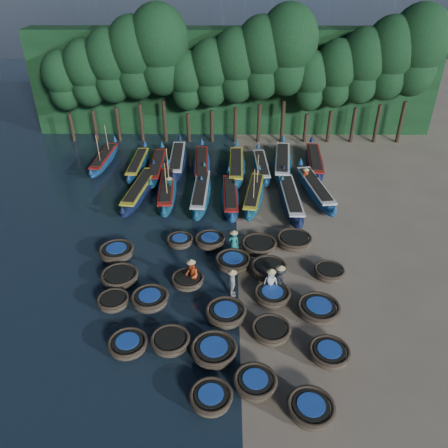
{
  "coord_description": "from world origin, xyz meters",
  "views": [
    {
      "loc": [
        -0.63,
        -21.36,
        16.0
      ],
      "look_at": [
        -0.85,
        2.26,
        1.3
      ],
      "focal_mm": 35.0,
      "sensor_mm": 36.0,
      "label": 1
    }
  ],
  "objects_px": {
    "long_boat_11": "(157,167)",
    "fisherman_5": "(170,187)",
    "long_boat_4": "(201,193)",
    "long_boat_17": "(314,162)",
    "long_boat_2": "(140,190)",
    "long_boat_3": "(167,190)",
    "long_boat_10": "(138,164)",
    "coracle_9": "(329,353)",
    "coracle_11": "(150,299)",
    "fisherman_6": "(305,177)",
    "coracle_2": "(211,398)",
    "coracle_20": "(117,252)",
    "long_boat_12": "(177,160)",
    "long_boat_6": "(254,195)",
    "coracle_12": "(226,314)",
    "coracle_7": "(214,351)",
    "fisherman_2": "(192,274)",
    "coracle_8": "(271,331)",
    "coracle_18": "(269,270)",
    "coracle_21": "(180,241)",
    "fisherman_0": "(271,281)",
    "coracle_6": "(170,342)",
    "long_boat_13": "(202,164)",
    "long_boat_14": "(236,166)",
    "coracle_4": "(311,409)",
    "long_boat_15": "(261,167)",
    "coracle_10": "(113,301)",
    "long_boat_9": "(104,159)",
    "fisherman_1": "(234,243)",
    "coracle_14": "(318,310)",
    "coracle_17": "(233,262)",
    "long_boat_5": "(230,196)",
    "fisherman_4": "(232,283)",
    "fisherman_3": "(280,279)",
    "long_boat_7": "(290,199)",
    "long_boat_16": "(282,162)",
    "coracle_15": "(120,277)",
    "coracle_13": "(272,295)",
    "coracle_19": "(329,272)",
    "long_boat_8": "(315,189)",
    "coracle_3": "(255,383)",
    "coracle_23": "(259,246)",
    "coracle_16": "(188,280)"
  },
  "relations": [
    {
      "from": "coracle_9",
      "to": "coracle_11",
      "type": "height_order",
      "value": "coracle_11"
    },
    {
      "from": "coracle_14",
      "to": "coracle_17",
      "type": "xyz_separation_m",
      "value": [
        -4.36,
        4.04,
        -0.01
      ]
    },
    {
      "from": "long_boat_7",
      "to": "fisherman_2",
      "type": "height_order",
      "value": "fisherman_2"
    },
    {
      "from": "coracle_4",
      "to": "long_boat_15",
      "type": "xyz_separation_m",
      "value": [
        -0.49,
        23.23,
        0.09
      ]
    },
    {
      "from": "coracle_21",
      "to": "coracle_13",
      "type": "bearing_deg",
      "value": -43.63
    },
    {
      "from": "long_boat_3",
      "to": "long_boat_10",
      "type": "relative_size",
      "value": 1.09
    },
    {
      "from": "coracle_6",
      "to": "coracle_23",
      "type": "distance_m",
      "value": 9.22
    },
    {
      "from": "coracle_13",
      "to": "long_boat_12",
      "type": "height_order",
      "value": "long_boat_12"
    },
    {
      "from": "long_boat_6",
      "to": "coracle_20",
      "type": "bearing_deg",
      "value": -130.66
    },
    {
      "from": "coracle_4",
      "to": "long_boat_11",
      "type": "relative_size",
      "value": 0.28
    },
    {
      "from": "long_boat_2",
      "to": "coracle_7",
      "type": "bearing_deg",
      "value": -61.56
    },
    {
      "from": "coracle_18",
      "to": "long_boat_14",
      "type": "relative_size",
      "value": 0.3
    },
    {
      "from": "long_boat_17",
      "to": "fisherman_3",
      "type": "xyz_separation_m",
      "value": [
        -4.68,
        -16.54,
        0.32
      ]
    },
    {
      "from": "long_boat_3",
      "to": "fisherman_6",
      "type": "height_order",
      "value": "long_boat_3"
    },
    {
      "from": "long_boat_9",
      "to": "long_boat_14",
      "type": "bearing_deg",
      "value": -4.94
    },
    {
      "from": "coracle_3",
      "to": "coracle_8",
      "type": "distance_m",
      "value": 3.17
    },
    {
      "from": "long_boat_13",
      "to": "long_boat_16",
      "type": "bearing_deg",
      "value": 0.17
    },
    {
      "from": "coracle_20",
      "to": "long_boat_3",
      "type": "relative_size",
      "value": 0.28
    },
    {
      "from": "coracle_20",
      "to": "long_boat_12",
      "type": "relative_size",
      "value": 0.26
    },
    {
      "from": "coracle_14",
      "to": "fisherman_0",
      "type": "distance_m",
      "value": 2.94
    },
    {
      "from": "coracle_10",
      "to": "long_boat_15",
      "type": "bearing_deg",
      "value": 62.28
    },
    {
      "from": "long_boat_17",
      "to": "long_boat_2",
      "type": "bearing_deg",
      "value": -153.81
    },
    {
      "from": "coracle_11",
      "to": "coracle_12",
      "type": "bearing_deg",
      "value": -14.77
    },
    {
      "from": "long_boat_11",
      "to": "long_boat_15",
      "type": "distance_m",
      "value": 8.9
    },
    {
      "from": "coracle_21",
      "to": "fisherman_0",
      "type": "xyz_separation_m",
      "value": [
        5.39,
        -4.55,
        0.49
      ]
    },
    {
      "from": "coracle_14",
      "to": "coracle_16",
      "type": "relative_size",
      "value": 1.3
    },
    {
      "from": "coracle_8",
      "to": "coracle_18",
      "type": "bearing_deg",
      "value": 86.81
    },
    {
      "from": "long_boat_9",
      "to": "fisherman_1",
      "type": "height_order",
      "value": "long_boat_9"
    },
    {
      "from": "long_boat_3",
      "to": "long_boat_10",
      "type": "bearing_deg",
      "value": 118.41
    },
    {
      "from": "coracle_18",
      "to": "fisherman_1",
      "type": "height_order",
      "value": "fisherman_1"
    },
    {
      "from": "coracle_2",
      "to": "long_boat_11",
      "type": "distance_m",
      "value": 23.18
    },
    {
      "from": "long_boat_16",
      "to": "coracle_15",
      "type": "bearing_deg",
      "value": -118.12
    },
    {
      "from": "coracle_21",
      "to": "long_boat_15",
      "type": "distance_m",
      "value": 12.64
    },
    {
      "from": "coracle_6",
      "to": "long_boat_3",
      "type": "height_order",
      "value": "long_boat_3"
    },
    {
      "from": "coracle_7",
      "to": "fisherman_2",
      "type": "distance_m",
      "value": 5.21
    },
    {
      "from": "long_boat_7",
      "to": "long_boat_13",
      "type": "bearing_deg",
      "value": 137.02
    },
    {
      "from": "long_boat_6",
      "to": "long_boat_16",
      "type": "height_order",
      "value": "long_boat_6"
    },
    {
      "from": "fisherman_2",
      "to": "long_boat_4",
      "type": "bearing_deg",
      "value": 168.77
    },
    {
      "from": "long_boat_4",
      "to": "long_boat_11",
      "type": "distance_m",
      "value": 6.19
    },
    {
      "from": "coracle_7",
      "to": "long_boat_8",
      "type": "bearing_deg",
      "value": 65.35
    },
    {
      "from": "coracle_13",
      "to": "coracle_20",
      "type": "height_order",
      "value": "coracle_20"
    },
    {
      "from": "long_boat_17",
      "to": "fisherman_5",
      "type": "bearing_deg",
      "value": -150.37
    },
    {
      "from": "long_boat_6",
      "to": "fisherman_6",
      "type": "bearing_deg",
      "value": 38.97
    },
    {
      "from": "long_boat_4",
      "to": "fisherman_6",
      "type": "relative_size",
      "value": 4.74
    },
    {
      "from": "long_boat_11",
      "to": "fisherman_5",
      "type": "relative_size",
      "value": 4.54
    },
    {
      "from": "coracle_10",
      "to": "fisherman_4",
      "type": "distance_m",
      "value": 6.38
    },
    {
      "from": "long_boat_5",
      "to": "long_boat_11",
      "type": "height_order",
      "value": "long_boat_11"
    },
    {
      "from": "long_boat_3",
      "to": "coracle_19",
      "type": "bearing_deg",
      "value": -47.23
    },
    {
      "from": "coracle_19",
      "to": "long_boat_8",
      "type": "distance_m",
      "value": 10.13
    },
    {
      "from": "coracle_6",
      "to": "long_boat_13",
      "type": "bearing_deg",
      "value": 88.76
    }
  ]
}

